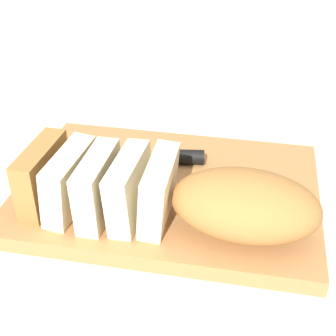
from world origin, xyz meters
TOP-DOWN VIEW (x-y plane):
  - ground_plane at (0.00, 0.00)m, footprint 3.00×3.00m
  - cutting_board at (0.00, 0.00)m, footprint 0.44×0.32m
  - bread_loaf at (-0.03, 0.08)m, footprint 0.39×0.14m
  - bread_knife at (0.02, -0.06)m, footprint 0.28×0.06m
  - crumb_near_knife at (0.06, -0.02)m, footprint 0.01×0.01m
  - crumb_near_loaf at (-0.05, 0.05)m, footprint 0.01×0.01m

SIDE VIEW (x-z plane):
  - ground_plane at x=0.00m, z-range 0.00..0.00m
  - cutting_board at x=0.00m, z-range 0.00..0.02m
  - crumb_near_knife at x=0.06m, z-range 0.02..0.03m
  - crumb_near_loaf at x=-0.05m, z-range 0.02..0.03m
  - bread_knife at x=0.02m, z-range 0.02..0.04m
  - bread_loaf at x=-0.03m, z-range 0.02..0.11m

